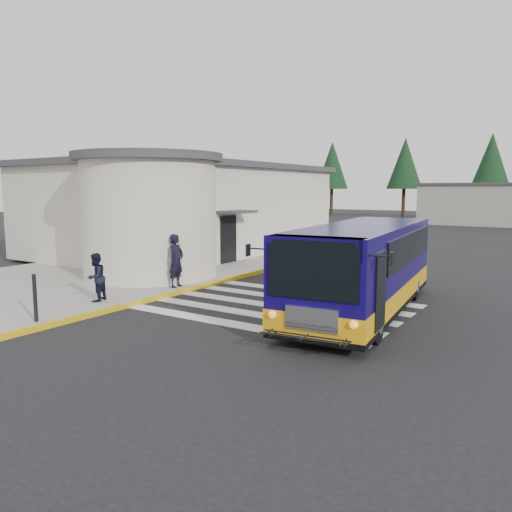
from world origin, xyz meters
The scene contains 9 objects.
ground centered at (0.00, 0.00, 0.00)m, with size 140.00×140.00×0.00m, color black.
sidewalk centered at (-9.00, 4.00, 0.07)m, with size 10.00×34.00×0.15m, color gray.
curb_strip centered at (-4.05, 4.00, 0.08)m, with size 0.12×34.00×0.16m, color gold.
station_building centered at (-10.84, 6.91, 2.57)m, with size 12.70×18.70×4.80m.
crosswalk centered at (-0.50, -0.80, 0.01)m, with size 8.00×5.35×0.01m.
transit_bus centered at (2.14, -0.11, 1.23)m, with size 3.75×9.30×2.57m.
pedestrian_a centered at (-4.50, -0.75, 1.09)m, with size 0.68×0.45×1.87m, color black.
pedestrian_b centered at (-5.03, -3.81, 0.90)m, with size 0.73×0.57×1.50m, color black.
bollard centered at (-4.41, -6.25, 0.78)m, with size 0.10×0.10×1.26m, color black.
Camera 1 is at (7.36, -13.70, 3.59)m, focal length 35.00 mm.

